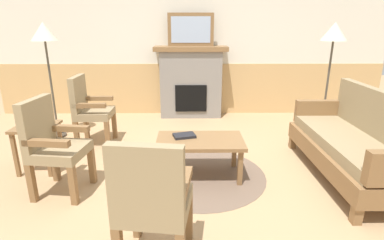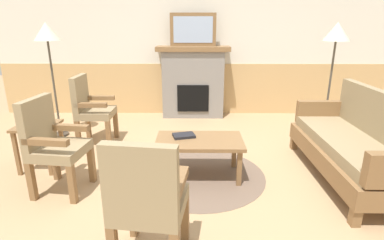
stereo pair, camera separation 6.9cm
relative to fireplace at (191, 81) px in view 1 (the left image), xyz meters
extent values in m
plane|color=tan|center=(0.00, -2.35, -0.65)|extent=(14.00, 14.00, 0.00)
cube|color=silver|center=(0.00, 0.25, 0.70)|extent=(7.20, 0.12, 2.70)
cube|color=tan|center=(0.00, 0.18, -0.18)|extent=(7.20, 0.02, 0.95)
cube|color=gray|center=(0.00, 0.00, -0.05)|extent=(1.10, 0.36, 1.20)
cube|color=black|center=(0.00, -0.19, -0.27)|extent=(0.56, 0.02, 0.48)
cube|color=brown|center=(0.00, 0.00, 0.59)|extent=(1.30, 0.44, 0.08)
cube|color=brown|center=(0.00, 0.00, 0.91)|extent=(0.80, 0.03, 0.56)
cube|color=#9EB2D1|center=(0.00, -0.02, 0.91)|extent=(0.68, 0.01, 0.44)
cube|color=brown|center=(1.41, -1.57, -0.57)|extent=(0.08, 0.08, 0.16)
cube|color=brown|center=(1.41, -3.25, -0.57)|extent=(0.08, 0.08, 0.16)
cube|color=brown|center=(2.01, -1.57, -0.57)|extent=(0.08, 0.08, 0.16)
cube|color=brown|center=(1.71, -2.41, -0.39)|extent=(0.70, 1.80, 0.20)
cube|color=#937F5B|center=(1.71, -2.41, -0.23)|extent=(0.60, 1.70, 0.12)
cube|color=#937F5B|center=(2.01, -2.41, 0.08)|extent=(0.10, 1.70, 0.50)
cube|color=brown|center=(1.71, -1.56, -0.12)|extent=(0.60, 0.10, 0.30)
cube|color=brown|center=(-0.33, -2.57, -0.45)|extent=(0.05, 0.05, 0.40)
cube|color=brown|center=(0.51, -2.57, -0.45)|extent=(0.05, 0.05, 0.40)
cube|color=brown|center=(-0.33, -2.13, -0.45)|extent=(0.05, 0.05, 0.40)
cube|color=brown|center=(0.51, -2.13, -0.45)|extent=(0.05, 0.05, 0.40)
cube|color=brown|center=(0.09, -2.35, -0.23)|extent=(0.96, 0.56, 0.04)
cylinder|color=brown|center=(0.09, -2.35, -0.65)|extent=(1.50, 1.50, 0.01)
cube|color=black|center=(-0.09, -2.28, -0.20)|extent=(0.27, 0.22, 0.03)
cube|color=brown|center=(-1.08, -2.51, -0.45)|extent=(0.07, 0.07, 0.40)
cube|color=brown|center=(-1.13, -2.92, -0.45)|extent=(0.07, 0.07, 0.40)
cube|color=brown|center=(-1.50, -2.46, -0.45)|extent=(0.07, 0.07, 0.40)
cube|color=brown|center=(-1.55, -2.87, -0.45)|extent=(0.07, 0.07, 0.40)
cube|color=#937F5B|center=(-1.32, -2.69, -0.20)|extent=(0.53, 0.53, 0.10)
cube|color=#937F5B|center=(-1.51, -2.67, 0.09)|extent=(0.14, 0.49, 0.48)
cube|color=brown|center=(-1.29, -2.49, -0.03)|extent=(0.45, 0.12, 0.06)
cube|color=brown|center=(-1.34, -2.89, -0.03)|extent=(0.45, 0.12, 0.06)
cube|color=brown|center=(-1.16, -1.15, -0.45)|extent=(0.06, 0.06, 0.40)
cube|color=brown|center=(-1.15, -1.57, -0.45)|extent=(0.06, 0.06, 0.40)
cube|color=brown|center=(-1.58, -1.16, -0.45)|extent=(0.06, 0.06, 0.40)
cube|color=brown|center=(-1.57, -1.58, -0.45)|extent=(0.06, 0.06, 0.40)
cube|color=#937F5B|center=(-1.37, -1.36, -0.20)|extent=(0.48, 0.48, 0.10)
cube|color=#937F5B|center=(-1.57, -1.37, 0.09)|extent=(0.08, 0.48, 0.48)
cube|color=brown|center=(-1.37, -1.16, -0.03)|extent=(0.44, 0.07, 0.06)
cube|color=brown|center=(-1.36, -1.57, -0.03)|extent=(0.44, 0.07, 0.06)
cube|color=brown|center=(-0.46, -3.39, -0.45)|extent=(0.07, 0.07, 0.40)
cube|color=brown|center=(-0.04, -3.44, -0.45)|extent=(0.07, 0.07, 0.40)
cube|color=#937F5B|center=(-0.28, -3.63, -0.20)|extent=(0.54, 0.54, 0.10)
cube|color=#937F5B|center=(-0.30, -3.82, 0.09)|extent=(0.49, 0.14, 0.48)
cube|color=brown|center=(-0.48, -3.60, -0.03)|extent=(0.13, 0.45, 0.06)
cube|color=brown|center=(-0.07, -3.65, -0.03)|extent=(0.13, 0.45, 0.06)
cube|color=brown|center=(-1.97, -2.00, -0.39)|extent=(0.04, 0.04, 0.52)
cube|color=brown|center=(-1.61, -2.00, -0.39)|extent=(0.04, 0.04, 0.52)
cube|color=brown|center=(-1.97, -2.36, -0.39)|extent=(0.04, 0.04, 0.52)
cube|color=brown|center=(-1.61, -2.36, -0.39)|extent=(0.04, 0.04, 0.52)
cube|color=brown|center=(-1.79, -2.18, -0.12)|extent=(0.44, 0.44, 0.03)
cylinder|color=#332D28|center=(1.99, -1.11, -0.64)|extent=(0.24, 0.24, 0.03)
cylinder|color=#4C473D|center=(1.99, -1.11, 0.08)|extent=(0.03, 0.03, 1.40)
cone|color=beige|center=(1.99, -1.11, 0.90)|extent=(0.36, 0.36, 0.25)
cylinder|color=#332D28|center=(-2.06, -1.07, -0.64)|extent=(0.24, 0.24, 0.03)
cylinder|color=#4C473D|center=(-2.06, -1.07, 0.08)|extent=(0.03, 0.03, 1.40)
cone|color=beige|center=(-2.06, -1.07, 0.90)|extent=(0.36, 0.36, 0.25)
camera|label=1|loc=(-0.04, -5.47, 1.00)|focal=28.29mm
camera|label=2|loc=(0.03, -5.47, 1.00)|focal=28.29mm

